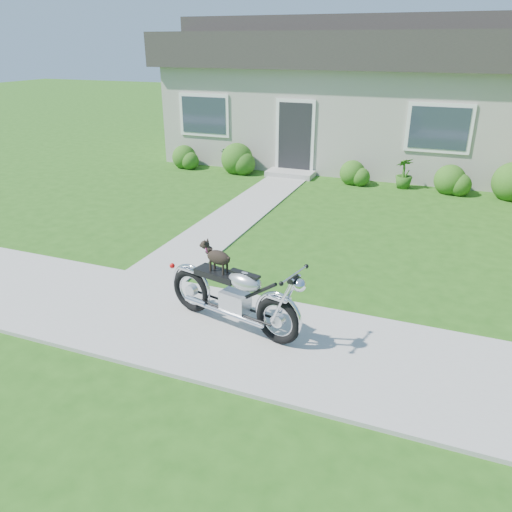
% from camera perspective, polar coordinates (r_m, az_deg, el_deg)
% --- Properties ---
extents(ground, '(80.00, 80.00, 0.00)m').
position_cam_1_polar(ground, '(7.20, -6.09, -7.95)').
color(ground, '#235114').
rests_on(ground, ground).
extents(sidewalk, '(24.00, 2.20, 0.04)m').
position_cam_1_polar(sidewalk, '(7.19, -6.10, -7.82)').
color(sidewalk, '#9E9B93').
rests_on(sidewalk, ground).
extents(walkway, '(1.20, 8.00, 0.03)m').
position_cam_1_polar(walkway, '(11.91, -1.49, 5.17)').
color(walkway, '#9E9B93').
rests_on(walkway, ground).
extents(house, '(12.60, 7.03, 4.50)m').
position_cam_1_polar(house, '(17.72, 12.53, 17.72)').
color(house, '#A9A399').
rests_on(house, ground).
extents(shrub_row, '(10.39, 1.02, 1.02)m').
position_cam_1_polar(shrub_row, '(14.53, 11.00, 9.61)').
color(shrub_row, '#2C5A17').
rests_on(shrub_row, ground).
extents(potted_plant_left, '(0.56, 0.63, 0.68)m').
position_cam_1_polar(potted_plant_left, '(15.71, -2.92, 10.84)').
color(potted_plant_left, '#164E14').
rests_on(potted_plant_left, ground).
extents(potted_plant_right, '(0.66, 0.66, 0.83)m').
position_cam_1_polar(potted_plant_right, '(14.39, 16.59, 9.06)').
color(potted_plant_right, '#2D601A').
rests_on(potted_plant_right, ground).
extents(motorcycle_with_dog, '(2.19, 0.82, 1.18)m').
position_cam_1_polar(motorcycle_with_dog, '(6.82, -2.51, -4.32)').
color(motorcycle_with_dog, black).
rests_on(motorcycle_with_dog, sidewalk).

